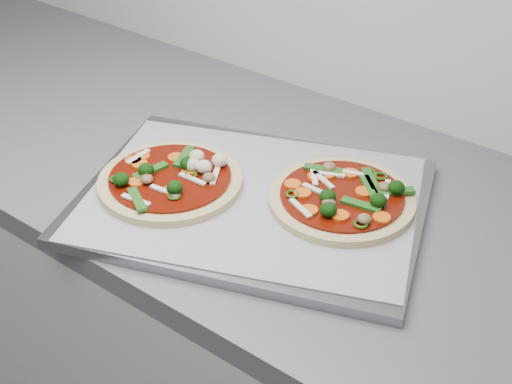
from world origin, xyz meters
The scene contains 6 objects.
base_cabinet centered at (0.00, 1.30, 0.43)m, with size 3.60×0.60×0.86m, color silver.
countertop centered at (0.00, 1.30, 0.88)m, with size 3.60×0.60×0.04m, color slate.
baking_tray centered at (0.19, 1.23, 0.91)m, with size 0.50×0.37×0.02m, color gray.
parchment centered at (0.19, 1.23, 0.92)m, with size 0.47×0.34×0.00m, color #A5A4AB.
pizza_left centered at (0.07, 1.18, 0.93)m, with size 0.30×0.30×0.04m.
pizza_right centered at (0.30, 1.30, 0.93)m, with size 0.29×0.29×0.04m.
Camera 1 is at (0.71, 0.55, 1.52)m, focal length 50.00 mm.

